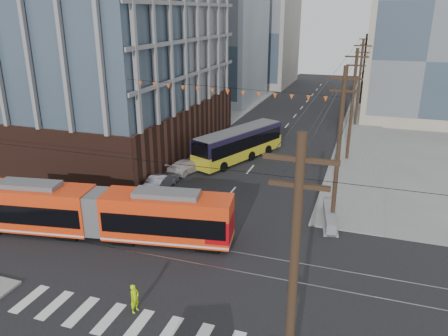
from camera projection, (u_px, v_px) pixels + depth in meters
The scene contains 15 objects.
ground at pixel (152, 287), 23.79m from camera, with size 160.00×160.00×0.00m, color slate.
office_building at pixel (60, 11), 46.14m from camera, with size 30.00×25.00×28.60m, color #381E16.
bg_bldg_nw_near at pixel (204, 45), 72.26m from camera, with size 18.00×16.00×18.00m, color #8C99A5.
bg_bldg_ne_near at pixel (421, 60), 59.02m from camera, with size 14.00×14.00×16.00m, color gray.
bg_bldg_nw_far at pixel (253, 34), 88.84m from camera, with size 16.00×18.00×20.00m, color gray.
bg_bldg_ne_far at pixel (423, 55), 76.58m from camera, with size 16.00×16.00×14.00m, color #8C99A5.
utility_pole_near at pixel (292, 298), 14.01m from camera, with size 0.30×0.30×11.00m, color black.
utility_pole_far at pixel (363, 70), 69.27m from camera, with size 0.30×0.30×11.00m, color black.
streetcar at pixel (98, 213), 28.69m from camera, with size 17.77×2.50×3.43m, color red, non-canonical shape.
city_bus at pixel (239, 144), 43.98m from camera, with size 2.48×11.43×3.24m, color black, non-canonical shape.
parked_car_silver at pixel (161, 181), 36.93m from camera, with size 1.42×4.07×1.34m, color gray.
parked_car_white at pixel (187, 166), 40.68m from camera, with size 1.73×4.25×1.23m, color beige.
parked_car_grey at pixel (213, 145), 47.15m from camera, with size 1.93×4.19×1.16m, color #51555A.
pedestrian at pixel (135, 298), 21.63m from camera, with size 0.56×0.37×1.54m, color #C4FB07.
jersey_barrier at pixel (329, 217), 30.96m from camera, with size 0.99×4.39×0.88m, color slate.
Camera 1 is at (10.22, -17.86, 14.16)m, focal length 35.00 mm.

